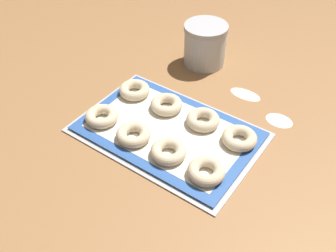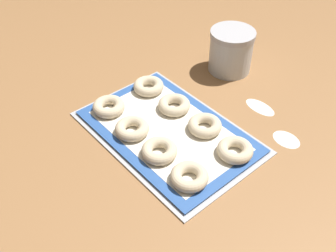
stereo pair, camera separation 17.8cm
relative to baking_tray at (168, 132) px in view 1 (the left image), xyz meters
The scene contains 14 objects.
ground_plane 0.02m from the baking_tray, 27.22° to the right, with size 2.80×2.80×0.00m, color olive.
baking_tray is the anchor object (origin of this frame).
baking_mat 0.01m from the baking_tray, 90.00° to the left, with size 0.44×0.28×0.00m.
bagel_front_far_left 0.18m from the baking_tray, 156.84° to the right, with size 0.09×0.09×0.03m.
bagel_front_mid_left 0.09m from the baking_tray, 124.56° to the right, with size 0.09×0.09×0.03m.
bagel_front_mid_right 0.09m from the baking_tray, 53.96° to the right, with size 0.09×0.09×0.03m.
bagel_front_far_right 0.18m from the baking_tray, 24.98° to the right, with size 0.09×0.09×0.03m.
bagel_back_far_left 0.18m from the baking_tray, 157.45° to the left, with size 0.09×0.09×0.03m.
bagel_back_mid_left 0.09m from the baking_tray, 128.19° to the left, with size 0.09×0.09×0.03m.
bagel_back_mid_right 0.10m from the baking_tray, 50.28° to the left, with size 0.09×0.09×0.03m.
bagel_back_far_right 0.18m from the baking_tray, 21.11° to the left, with size 0.09×0.09×0.03m.
flour_canister 0.35m from the baking_tray, 106.24° to the left, with size 0.13×0.13×0.13m.
flour_patch_near 0.28m from the baking_tray, 71.49° to the left, with size 0.09×0.05×0.00m.
flour_patch_far 0.30m from the baking_tray, 44.69° to the left, with size 0.07×0.06×0.00m.
Camera 1 is at (0.41, -0.59, 0.69)m, focal length 42.00 mm.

